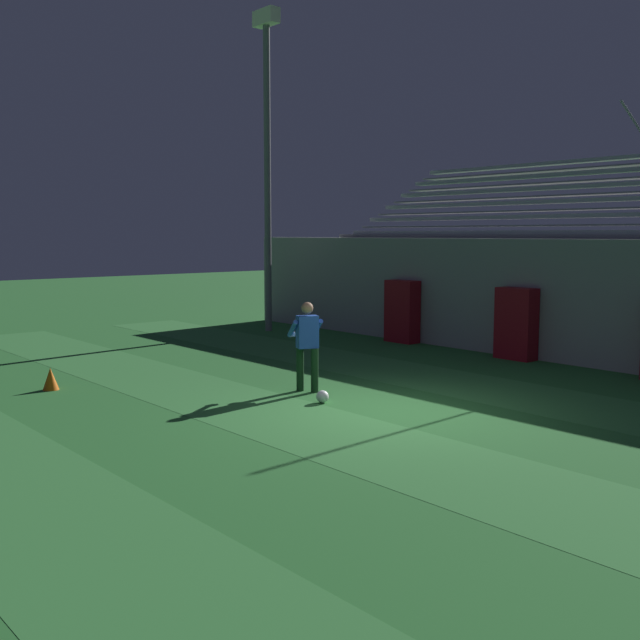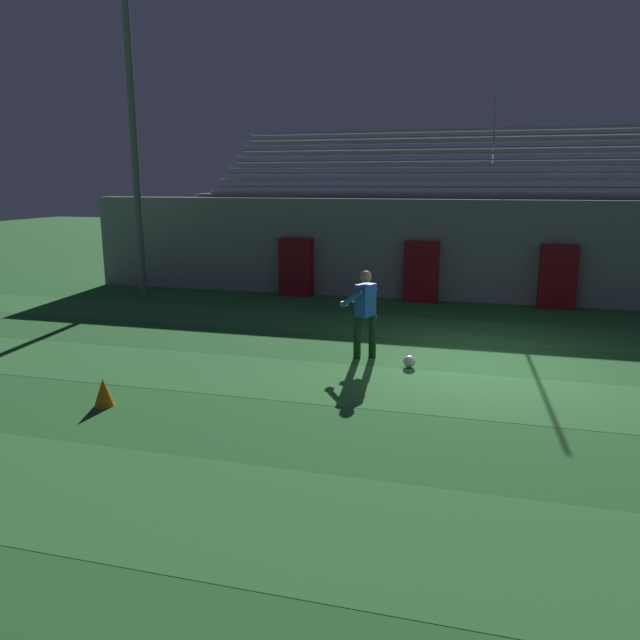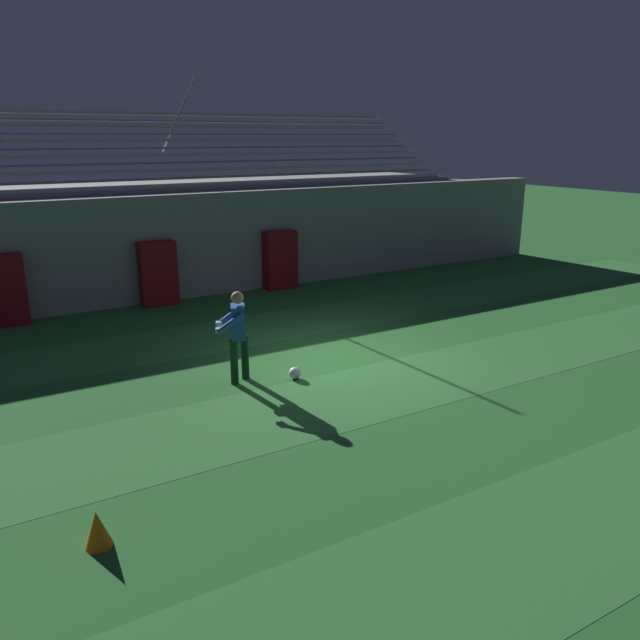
% 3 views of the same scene
% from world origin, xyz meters
% --- Properties ---
extents(ground_plane, '(80.00, 80.00, 0.00)m').
position_xyz_m(ground_plane, '(0.00, 0.00, 0.00)').
color(ground_plane, '#286B2D').
extents(turf_stripe_near, '(28.00, 2.17, 0.01)m').
position_xyz_m(turf_stripe_near, '(0.00, -6.00, 0.00)').
color(turf_stripe_near, '#337A38').
rests_on(turf_stripe_near, ground).
extents(turf_stripe_mid, '(28.00, 2.17, 0.01)m').
position_xyz_m(turf_stripe_mid, '(0.00, -1.65, 0.00)').
color(turf_stripe_mid, '#337A38').
rests_on(turf_stripe_mid, ground).
extents(turf_stripe_far, '(28.00, 2.17, 0.01)m').
position_xyz_m(turf_stripe_far, '(0.00, 2.70, 0.00)').
color(turf_stripe_far, '#337A38').
rests_on(turf_stripe_far, ground).
extents(back_wall, '(24.00, 0.60, 2.80)m').
position_xyz_m(back_wall, '(0.00, 6.50, 1.40)').
color(back_wall, gray).
rests_on(back_wall, ground).
extents(padding_pillar_gate_left, '(0.94, 0.44, 1.67)m').
position_xyz_m(padding_pillar_gate_left, '(-1.78, 5.95, 0.84)').
color(padding_pillar_gate_left, maroon).
rests_on(padding_pillar_gate_left, ground).
extents(padding_pillar_far_left, '(0.94, 0.44, 1.67)m').
position_xyz_m(padding_pillar_far_left, '(-5.40, 5.95, 0.84)').
color(padding_pillar_far_left, maroon).
rests_on(padding_pillar_far_left, ground).
extents(floodlight_pole, '(0.90, 0.36, 9.34)m').
position_xyz_m(floodlight_pole, '(-9.67, 4.64, 5.79)').
color(floodlight_pole, slate).
rests_on(floodlight_pole, ground).
extents(goalkeeper, '(0.69, 0.71, 1.67)m').
position_xyz_m(goalkeeper, '(-2.17, -0.04, 0.95)').
color(goalkeeper, '#143319').
rests_on(goalkeeper, ground).
extents(soccer_ball, '(0.22, 0.22, 0.22)m').
position_xyz_m(soccer_ball, '(-1.26, -0.46, 0.11)').
color(soccer_ball, white).
rests_on(soccer_ball, ground).
extents(traffic_cone, '(0.30, 0.30, 0.42)m').
position_xyz_m(traffic_cone, '(-5.40, -3.62, 0.21)').
color(traffic_cone, orange).
rests_on(traffic_cone, ground).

